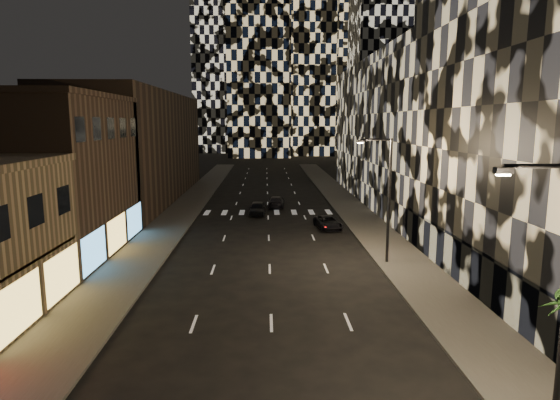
{
  "coord_description": "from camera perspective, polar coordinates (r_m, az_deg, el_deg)",
  "views": [
    {
      "loc": [
        -0.25,
        -2.81,
        10.27
      ],
      "look_at": [
        0.54,
        22.69,
        6.0
      ],
      "focal_mm": 30.0,
      "sensor_mm": 36.0,
      "label": 1
    }
  ],
  "objects": [
    {
      "name": "sidewalk_left",
      "position": [
        54.66,
        -12.01,
        -1.46
      ],
      "size": [
        4.0,
        120.0,
        0.15
      ],
      "primitive_type": "cube",
      "color": "#47443F",
      "rests_on": "ground"
    },
    {
      "name": "sidewalk_right",
      "position": [
        54.76,
        9.06,
        -1.35
      ],
      "size": [
        4.0,
        120.0,
        0.15
      ],
      "primitive_type": "cube",
      "color": "#47443F",
      "rests_on": "ground"
    },
    {
      "name": "curb_left",
      "position": [
        54.33,
        -9.83,
        -1.46
      ],
      "size": [
        0.2,
        120.0,
        0.15
      ],
      "primitive_type": "cube",
      "color": "#4C4C47",
      "rests_on": "ground"
    },
    {
      "name": "curb_right",
      "position": [
        54.4,
        6.88,
        -1.37
      ],
      "size": [
        0.2,
        120.0,
        0.15
      ],
      "primitive_type": "cube",
      "color": "#4C4C47",
      "rests_on": "ground"
    },
    {
      "name": "retail_brown",
      "position": [
        40.22,
        -26.39,
        2.41
      ],
      "size": [
        10.0,
        15.0,
        12.0
      ],
      "primitive_type": "cube",
      "color": "#453427",
      "rests_on": "ground"
    },
    {
      "name": "retail_filler_left",
      "position": [
        65.09,
        -16.78,
        6.22
      ],
      "size": [
        10.0,
        40.0,
        14.0
      ],
      "primitive_type": "cube",
      "color": "#453427",
      "rests_on": "ground"
    },
    {
      "name": "midrise_base",
      "position": [
        31.31,
        22.15,
        -7.49
      ],
      "size": [
        0.6,
        25.0,
        3.0
      ],
      "primitive_type": "cube",
      "color": "#383838",
      "rests_on": "ground"
    },
    {
      "name": "midrise_filler_right",
      "position": [
        63.16,
        17.1,
        7.93
      ],
      "size": [
        16.0,
        40.0,
        18.0
      ],
      "primitive_type": "cube",
      "color": "#232326",
      "rests_on": "ground"
    },
    {
      "name": "streetlight_near",
      "position": [
        16.2,
        30.92,
        -9.56
      ],
      "size": [
        2.55,
        0.25,
        9.0
      ],
      "color": "black",
      "rests_on": "sidewalk_right"
    },
    {
      "name": "streetlight_far",
      "position": [
        34.28,
        12.79,
        1.01
      ],
      "size": [
        2.55,
        0.25,
        9.0
      ],
      "color": "black",
      "rests_on": "sidewalk_right"
    },
    {
      "name": "car_dark_midlane",
      "position": [
        52.29,
        -2.78,
        -1.02
      ],
      "size": [
        1.89,
        4.38,
        1.47
      ],
      "primitive_type": "imported",
      "rotation": [
        0.0,
        0.0,
        -0.03
      ],
      "color": "black",
      "rests_on": "ground"
    },
    {
      "name": "car_dark_oncoming",
      "position": [
        56.88,
        -0.46,
        -0.22
      ],
      "size": [
        2.15,
        4.75,
        1.35
      ],
      "primitive_type": "imported",
      "rotation": [
        0.0,
        0.0,
        3.08
      ],
      "color": "black",
      "rests_on": "ground"
    },
    {
      "name": "car_dark_rightlane",
      "position": [
        45.65,
        5.85,
        -2.76
      ],
      "size": [
        2.64,
        4.69,
        1.24
      ],
      "primitive_type": "imported",
      "rotation": [
        0.0,
        0.0,
        0.14
      ],
      "color": "black",
      "rests_on": "ground"
    }
  ]
}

